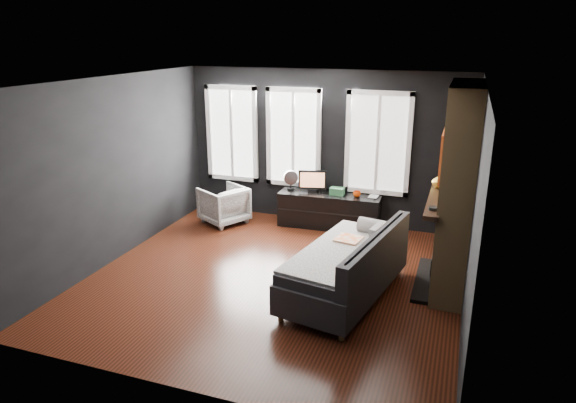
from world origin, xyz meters
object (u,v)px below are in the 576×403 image
(mantel_vase, at_px, (439,181))
(mug, at_px, (357,193))
(armchair, at_px, (224,203))
(media_console, at_px, (330,210))
(monitor, at_px, (312,180))
(book, at_px, (369,191))
(sofa, at_px, (346,263))

(mantel_vase, bearing_deg, mug, 139.77)
(armchair, height_order, mug, armchair)
(media_console, xyz_separation_m, monitor, (-0.32, -0.00, 0.53))
(armchair, xyz_separation_m, media_console, (1.85, 0.44, -0.06))
(media_console, xyz_separation_m, mug, (0.48, -0.03, 0.37))
(monitor, distance_m, mantel_vase, 2.53)
(monitor, relative_size, mantel_vase, 2.42)
(monitor, height_order, mug, monitor)
(media_console, bearing_deg, armchair, -169.08)
(armchair, bearing_deg, mug, 129.06)
(mug, relative_size, book, 0.61)
(sofa, bearing_deg, mantel_vase, 60.58)
(mantel_vase, bearing_deg, sofa, -130.24)
(mug, bearing_deg, armchair, -170.13)
(armchair, bearing_deg, mantel_vase, 107.67)
(media_console, height_order, book, book)
(sofa, xyz_separation_m, mantel_vase, (1.01, 1.19, 0.87))
(mug, bearing_deg, monitor, 177.87)
(book, bearing_deg, mug, -156.23)
(monitor, bearing_deg, sofa, -77.75)
(mantel_vase, bearing_deg, monitor, 151.31)
(mug, xyz_separation_m, mantel_vase, (1.37, -1.16, 0.66))
(sofa, relative_size, monitor, 4.33)
(media_console, bearing_deg, monitor, 177.82)
(media_console, height_order, monitor, monitor)
(media_console, relative_size, monitor, 3.56)
(armchair, xyz_separation_m, mantel_vase, (3.70, -0.75, 0.96))
(monitor, bearing_deg, media_console, -13.58)
(monitor, bearing_deg, mantel_vase, -42.43)
(armchair, relative_size, mug, 5.85)
(sofa, height_order, armchair, sofa)
(mug, relative_size, mantel_vase, 0.61)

